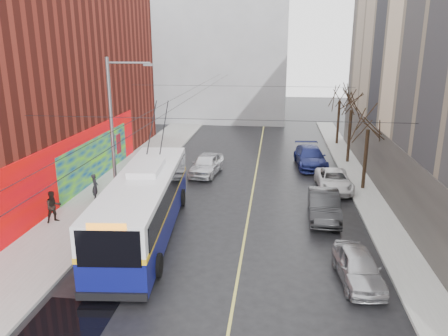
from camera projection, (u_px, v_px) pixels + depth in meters
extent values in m
plane|color=black|center=(188.00, 322.00, 15.79)|extent=(140.00, 140.00, 0.00)
cube|color=gray|center=(103.00, 198.00, 28.14)|extent=(4.00, 60.00, 0.15)
cube|color=gray|center=(375.00, 210.00, 26.20)|extent=(2.00, 60.00, 0.15)
cube|color=#BFB74C|center=(252.00, 195.00, 28.98)|extent=(0.12, 50.00, 0.01)
cube|color=#F00513|center=(56.00, 178.00, 25.92)|extent=(0.08, 28.00, 4.00)
cube|color=#043290|center=(97.00, 159.00, 31.75)|extent=(0.06, 12.00, 3.20)
cube|color=#4C4742|center=(387.00, 170.00, 27.46)|extent=(0.06, 36.00, 4.00)
cube|color=gray|center=(209.00, 49.00, 56.94)|extent=(20.00, 12.00, 18.00)
cylinder|color=slate|center=(112.00, 138.00, 24.81)|extent=(0.20, 0.20, 9.00)
cube|color=maroon|center=(119.00, 144.00, 24.86)|extent=(0.04, 0.60, 1.10)
cylinder|color=slate|center=(128.00, 63.00, 23.52)|extent=(2.40, 0.10, 0.10)
cube|color=slate|center=(148.00, 65.00, 23.42)|extent=(0.50, 0.22, 0.12)
cylinder|color=black|center=(174.00, 98.00, 28.83)|extent=(0.02, 60.00, 0.02)
cylinder|color=black|center=(189.00, 99.00, 28.72)|extent=(0.02, 60.00, 0.02)
cylinder|color=black|center=(211.00, 119.00, 19.75)|extent=(18.00, 0.02, 0.02)
cylinder|color=black|center=(240.00, 86.00, 35.02)|extent=(18.00, 0.02, 0.02)
cylinder|color=black|center=(365.00, 160.00, 29.46)|extent=(0.24, 0.24, 4.20)
cylinder|color=black|center=(349.00, 137.00, 36.10)|extent=(0.24, 0.24, 4.48)
cylinder|color=black|center=(338.00, 123.00, 42.79)|extent=(0.24, 0.24, 4.37)
cube|color=black|center=(67.00, 325.00, 15.63)|extent=(2.84, 3.22, 0.01)
ellipsoid|color=slate|center=(180.00, 76.00, 20.90)|extent=(0.44, 0.20, 0.12)
ellipsoid|color=slate|center=(230.00, 93.00, 22.74)|extent=(0.44, 0.20, 0.12)
ellipsoid|color=slate|center=(172.00, 109.00, 24.65)|extent=(0.44, 0.20, 0.12)
cube|color=#0A0E50|center=(145.00, 217.00, 22.73)|extent=(3.91, 13.01, 1.60)
cube|color=silver|center=(144.00, 189.00, 22.32)|extent=(3.91, 13.01, 1.39)
cube|color=gold|center=(144.00, 202.00, 22.51)|extent=(3.96, 13.06, 0.23)
cube|color=black|center=(108.00, 249.00, 16.20)|extent=(2.45, 0.26, 1.50)
cube|color=black|center=(164.00, 160.00, 28.53)|extent=(2.45, 0.26, 1.28)
cube|color=black|center=(116.00, 191.00, 22.39)|extent=(1.09, 11.71, 1.07)
cube|color=black|center=(171.00, 192.00, 22.31)|extent=(1.09, 11.71, 1.07)
cube|color=silver|center=(147.00, 168.00, 23.11)|extent=(1.78, 3.33, 0.32)
cube|color=black|center=(112.00, 297.00, 16.70)|extent=(2.78, 0.38, 0.32)
cylinder|color=black|center=(94.00, 264.00, 18.80)|extent=(0.41, 1.09, 1.07)
cylinder|color=black|center=(158.00, 265.00, 18.72)|extent=(0.41, 1.09, 1.07)
cylinder|color=black|center=(137.00, 197.00, 27.01)|extent=(0.41, 1.09, 1.07)
cylinder|color=black|center=(182.00, 198.00, 26.93)|extent=(0.41, 1.09, 1.07)
cylinder|color=black|center=(152.00, 126.00, 26.29)|extent=(0.40, 3.70, 2.63)
cylinder|color=black|center=(164.00, 126.00, 26.27)|extent=(0.40, 3.70, 2.63)
imported|color=#A4A4A8|center=(358.00, 267.00, 18.31)|extent=(1.98, 4.18, 1.38)
imported|color=#242426|center=(324.00, 205.00, 24.97)|extent=(1.82, 4.84, 1.58)
imported|color=silver|center=(334.00, 180.00, 29.92)|extent=(2.35, 4.86, 1.33)
imported|color=navy|center=(310.00, 157.00, 35.45)|extent=(2.71, 5.74, 1.62)
imported|color=silver|center=(206.00, 164.00, 33.38)|extent=(2.49, 4.90, 1.60)
imported|color=black|center=(95.00, 187.00, 27.59)|extent=(0.54, 0.69, 1.65)
imported|color=black|center=(53.00, 207.00, 24.04)|extent=(1.09, 1.09, 1.78)
imported|color=black|center=(131.00, 181.00, 28.89)|extent=(1.12, 1.19, 1.61)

